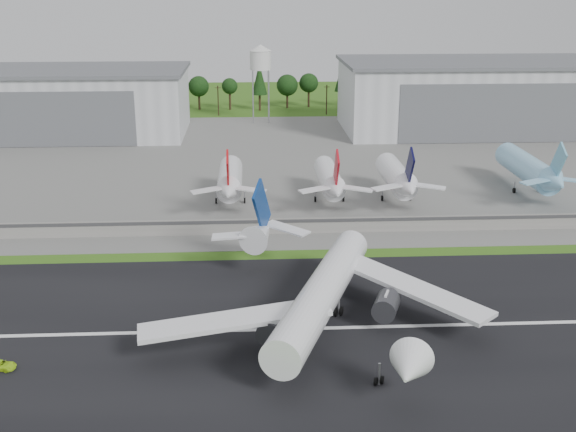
{
  "coord_description": "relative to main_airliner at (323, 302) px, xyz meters",
  "views": [
    {
      "loc": [
        -9.6,
        -92.08,
        52.36
      ],
      "look_at": [
        -2.43,
        40.0,
        9.0
      ],
      "focal_mm": 45.0,
      "sensor_mm": 36.0,
      "label": 1
    }
  ],
  "objects": [
    {
      "name": "ground",
      "position": [
        -1.4,
        -9.59,
        -4.89
      ],
      "size": [
        600.0,
        600.0,
        0.0
      ],
      "primitive_type": "plane",
      "color": "#346016",
      "rests_on": "ground"
    },
    {
      "name": "runway",
      "position": [
        -1.4,
        0.41,
        -4.84
      ],
      "size": [
        320.0,
        60.0,
        0.1
      ],
      "primitive_type": "cube",
      "color": "black",
      "rests_on": "ground"
    },
    {
      "name": "runway_centerline",
      "position": [
        -1.4,
        0.41,
        -4.78
      ],
      "size": [
        220.0,
        1.0,
        0.02
      ],
      "primitive_type": "cube",
      "color": "white",
      "rests_on": "runway"
    },
    {
      "name": "apron",
      "position": [
        -1.4,
        110.41,
        -4.84
      ],
      "size": [
        320.0,
        150.0,
        0.1
      ],
      "primitive_type": "cube",
      "color": "slate",
      "rests_on": "ground"
    },
    {
      "name": "blast_fence",
      "position": [
        -1.4,
        45.4,
        -3.09
      ],
      "size": [
        240.0,
        0.61,
        3.5
      ],
      "color": "gray",
      "rests_on": "ground"
    },
    {
      "name": "hangar_west",
      "position": [
        -81.4,
        155.33,
        6.74
      ],
      "size": [
        97.0,
        44.0,
        23.2
      ],
      "color": "silver",
      "rests_on": "ground"
    },
    {
      "name": "hangar_east",
      "position": [
        73.6,
        155.33,
        7.73
      ],
      "size": [
        102.0,
        47.0,
        25.2
      ],
      "color": "silver",
      "rests_on": "ground"
    },
    {
      "name": "water_tower",
      "position": [
        -6.4,
        175.41,
        19.66
      ],
      "size": [
        8.4,
        8.4,
        29.4
      ],
      "color": "#99999E",
      "rests_on": "ground"
    },
    {
      "name": "utility_poles",
      "position": [
        -1.4,
        190.41,
        -4.89
      ],
      "size": [
        230.0,
        3.0,
        12.0
      ],
      "primitive_type": null,
      "color": "black",
      "rests_on": "ground"
    },
    {
      "name": "treeline",
      "position": [
        -1.4,
        205.41,
        -4.89
      ],
      "size": [
        320.0,
        16.0,
        22.0
      ],
      "primitive_type": null,
      "color": "black",
      "rests_on": "ground"
    },
    {
      "name": "main_airliner",
      "position": [
        0.0,
        0.0,
        0.0
      ],
      "size": [
        53.87,
        57.49,
        18.17
      ],
      "rotation": [
        0.0,
        0.0,
        2.79
      ],
      "color": "white",
      "rests_on": "runway"
    },
    {
      "name": "ground_vehicle",
      "position": [
        -46.61,
        -9.57,
        -4.18
      ],
      "size": [
        4.76,
        3.04,
        1.22
      ],
      "primitive_type": "imported",
      "rotation": [
        0.0,
        0.0,
        1.32
      ],
      "color": "#B6EC1B",
      "rests_on": "runway"
    },
    {
      "name": "parked_jet_red_a",
      "position": [
        -15.95,
        66.98,
        1.35
      ],
      "size": [
        7.36,
        31.29,
        16.75
      ],
      "color": "white",
      "rests_on": "ground"
    },
    {
      "name": "parked_jet_red_b",
      "position": [
        8.48,
        66.95,
        1.15
      ],
      "size": [
        7.36,
        31.29,
        16.54
      ],
      "color": "white",
      "rests_on": "ground"
    },
    {
      "name": "parked_jet_navy",
      "position": [
        25.19,
        66.99,
        1.43
      ],
      "size": [
        7.36,
        31.29,
        16.84
      ],
      "color": "white",
      "rests_on": "ground"
    },
    {
      "name": "parked_jet_skyblue",
      "position": [
        60.4,
        72.03,
        1.65
      ],
      "size": [
        7.36,
        37.29,
        17.12
      ],
      "color": "#8BCBF0",
      "rests_on": "ground"
    }
  ]
}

